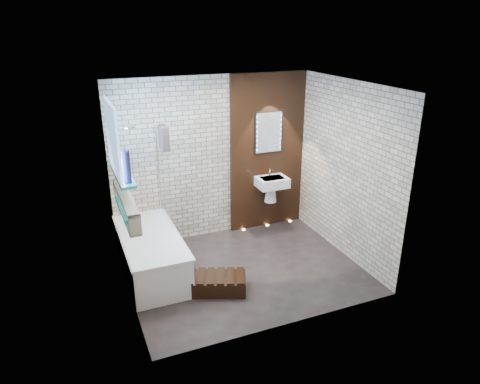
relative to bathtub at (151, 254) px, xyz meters
name	(u,v)px	position (x,y,z in m)	size (l,w,h in m)	color
ground	(244,270)	(1.22, -0.45, -0.29)	(3.20, 3.20, 0.00)	black
room_shell	(244,185)	(1.22, -0.45, 1.01)	(3.24, 3.20, 2.60)	gray
walnut_panel	(267,153)	(2.17, 0.82, 1.01)	(1.30, 0.06, 2.60)	black
clerestory_window	(115,147)	(-0.34, -0.10, 1.61)	(0.18, 1.00, 0.94)	#7FADE0
display_niche	(126,205)	(-0.31, -0.30, 0.91)	(0.14, 1.30, 0.26)	teal
bathtub	(151,254)	(0.00, 0.00, 0.00)	(0.79, 1.74, 0.70)	white
bath_screen	(164,175)	(0.35, 0.44, 0.99)	(0.01, 0.78, 1.40)	white
towel	(164,138)	(0.35, 0.31, 1.56)	(0.10, 0.25, 0.33)	black
shower_head	(129,127)	(-0.08, 0.50, 1.71)	(0.18, 0.18, 0.02)	silver
washbasin	(272,185)	(2.17, 0.62, 0.50)	(0.50, 0.36, 0.58)	white
led_mirror	(269,132)	(2.17, 0.78, 1.36)	(0.50, 0.02, 0.70)	black
walnut_step	(211,284)	(0.62, -0.75, -0.19)	(0.91, 0.40, 0.20)	black
niche_bottles	(130,217)	(-0.31, -0.58, 0.87)	(0.06, 0.08, 0.13)	#9A6617
sill_vases	(123,165)	(-0.28, -0.18, 1.39)	(0.18, 0.60, 0.40)	#15173A
floor_uplights	(267,225)	(2.17, 0.75, -0.29)	(0.96, 0.06, 0.01)	#FFD899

